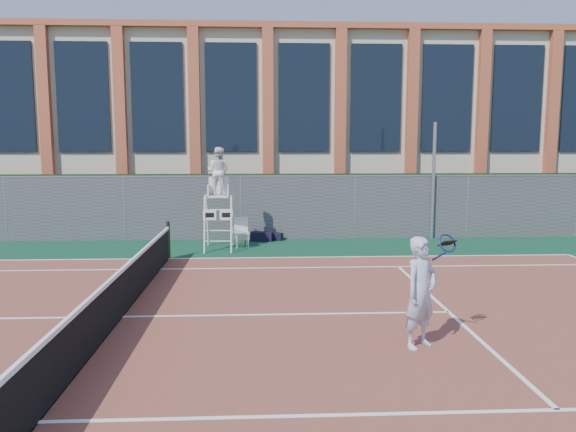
{
  "coord_description": "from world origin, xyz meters",
  "views": [
    {
      "loc": [
        2.7,
        -10.6,
        3.35
      ],
      "look_at": [
        3.35,
        3.0,
        1.58
      ],
      "focal_mm": 35.0,
      "sensor_mm": 36.0,
      "label": 1
    }
  ],
  "objects_px": {
    "steel_pole": "(433,181)",
    "umpire_chair": "(218,174)",
    "tennis_player": "(421,292)",
    "plastic_chair": "(241,229)"
  },
  "relations": [
    {
      "from": "steel_pole",
      "to": "umpire_chair",
      "type": "xyz_separation_m",
      "value": [
        -7.35,
        -1.66,
        0.35
      ]
    },
    {
      "from": "tennis_player",
      "to": "umpire_chair",
      "type": "bearing_deg",
      "value": 113.8
    },
    {
      "from": "steel_pole",
      "to": "tennis_player",
      "type": "bearing_deg",
      "value": -108.0
    },
    {
      "from": "steel_pole",
      "to": "umpire_chair",
      "type": "height_order",
      "value": "steel_pole"
    },
    {
      "from": "plastic_chair",
      "to": "umpire_chair",
      "type": "bearing_deg",
      "value": -155.13
    },
    {
      "from": "plastic_chair",
      "to": "tennis_player",
      "type": "height_order",
      "value": "tennis_player"
    },
    {
      "from": "steel_pole",
      "to": "plastic_chair",
      "type": "height_order",
      "value": "steel_pole"
    },
    {
      "from": "umpire_chair",
      "to": "plastic_chair",
      "type": "relative_size",
      "value": 3.37
    },
    {
      "from": "umpire_chair",
      "to": "tennis_player",
      "type": "xyz_separation_m",
      "value": [
        3.92,
        -8.89,
        -1.43
      ]
    },
    {
      "from": "steel_pole",
      "to": "plastic_chair",
      "type": "distance_m",
      "value": 6.94
    }
  ]
}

